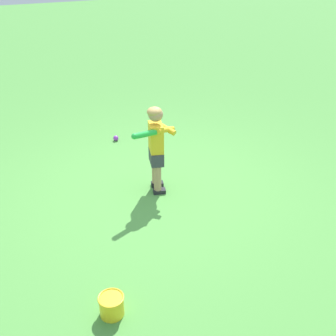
# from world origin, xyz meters

# --- Properties ---
(ground_plane) EXTENTS (40.00, 40.00, 0.00)m
(ground_plane) POSITION_xyz_m (0.00, 0.00, 0.00)
(ground_plane) COLOR #519942
(child_batter) EXTENTS (0.62, 0.37, 1.08)m
(child_batter) POSITION_xyz_m (0.02, 0.02, 0.65)
(child_batter) COLOR #232328
(child_batter) RESTS_ON ground
(play_ball_near_batter) EXTENTS (0.08, 0.08, 0.08)m
(play_ball_near_batter) POSITION_xyz_m (-0.06, -1.58, 0.04)
(play_ball_near_batter) COLOR purple
(play_ball_near_batter) RESTS_ON ground
(toy_bucket) EXTENTS (0.22, 0.22, 0.19)m
(toy_bucket) POSITION_xyz_m (1.20, 1.57, 0.10)
(toy_bucket) COLOR yellow
(toy_bucket) RESTS_ON ground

